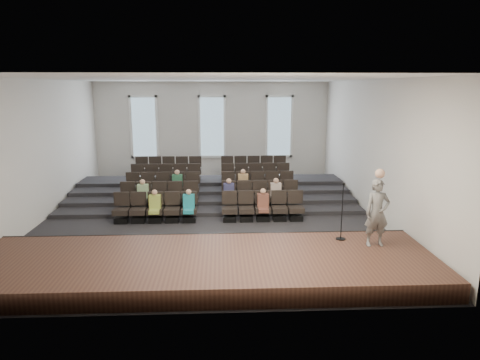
# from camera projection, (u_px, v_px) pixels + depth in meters

# --- Properties ---
(ground) EXTENTS (14.00, 14.00, 0.00)m
(ground) POSITION_uv_depth(u_px,v_px,m) (210.00, 216.00, 15.96)
(ground) COLOR black
(ground) RESTS_ON ground
(ceiling) EXTENTS (12.00, 14.00, 0.02)m
(ceiling) POSITION_uv_depth(u_px,v_px,m) (208.00, 79.00, 14.89)
(ceiling) COLOR white
(ceiling) RESTS_ON ground
(wall_back) EXTENTS (12.00, 0.04, 5.00)m
(wall_back) POSITION_uv_depth(u_px,v_px,m) (212.00, 131.00, 22.28)
(wall_back) COLOR silver
(wall_back) RESTS_ON ground
(wall_front) EXTENTS (12.00, 0.04, 5.00)m
(wall_front) POSITION_uv_depth(u_px,v_px,m) (200.00, 201.00, 8.58)
(wall_front) COLOR silver
(wall_front) RESTS_ON ground
(wall_left) EXTENTS (0.04, 14.00, 5.00)m
(wall_left) POSITION_uv_depth(u_px,v_px,m) (39.00, 151.00, 15.15)
(wall_left) COLOR silver
(wall_left) RESTS_ON ground
(wall_right) EXTENTS (0.04, 14.00, 5.00)m
(wall_right) POSITION_uv_depth(u_px,v_px,m) (373.00, 149.00, 15.70)
(wall_right) COLOR silver
(wall_right) RESTS_ON ground
(stage) EXTENTS (11.80, 3.60, 0.50)m
(stage) POSITION_uv_depth(u_px,v_px,m) (205.00, 266.00, 10.93)
(stage) COLOR #462A1E
(stage) RESTS_ON ground
(stage_lip) EXTENTS (11.80, 0.06, 0.52)m
(stage_lip) POSITION_uv_depth(u_px,v_px,m) (207.00, 242.00, 12.66)
(stage_lip) COLOR black
(stage_lip) RESTS_ON ground
(risers) EXTENTS (11.80, 4.80, 0.60)m
(risers) POSITION_uv_depth(u_px,v_px,m) (211.00, 191.00, 19.01)
(risers) COLOR black
(risers) RESTS_ON ground
(seating_rows) EXTENTS (6.80, 4.70, 1.67)m
(seating_rows) POSITION_uv_depth(u_px,v_px,m) (210.00, 189.00, 17.32)
(seating_rows) COLOR black
(seating_rows) RESTS_ON ground
(windows) EXTENTS (8.44, 0.10, 3.24)m
(windows) POSITION_uv_depth(u_px,v_px,m) (212.00, 127.00, 22.17)
(windows) COLOR white
(windows) RESTS_ON wall_back
(audience) EXTENTS (5.45, 2.64, 1.10)m
(audience) POSITION_uv_depth(u_px,v_px,m) (210.00, 193.00, 16.10)
(audience) COLOR #9AAC45
(audience) RESTS_ON seating_rows
(speaker) EXTENTS (0.70, 0.48, 1.84)m
(speaker) POSITION_uv_depth(u_px,v_px,m) (377.00, 213.00, 11.48)
(speaker) COLOR #64615E
(speaker) RESTS_ON stage
(mic_stand) EXTENTS (0.28, 0.28, 1.65)m
(mic_stand) POSITION_uv_depth(u_px,v_px,m) (341.00, 223.00, 12.04)
(mic_stand) COLOR black
(mic_stand) RESTS_ON stage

